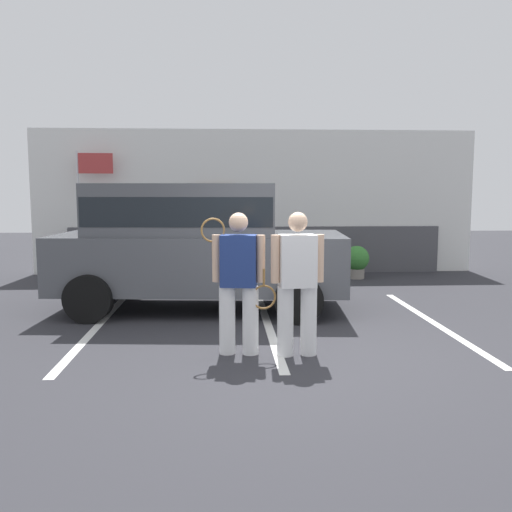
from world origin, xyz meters
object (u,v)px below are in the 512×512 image
tennis_player_woman (297,282)px  flag_pole (87,190)px  tennis_player_man (238,281)px  parked_suv (194,240)px  potted_plant_by_porch (357,260)px

tennis_player_woman → flag_pole: bearing=-62.6°
tennis_player_man → flag_pole: flag_pole is taller
tennis_player_man → flag_pole: bearing=-55.3°
tennis_player_man → tennis_player_woman: size_ratio=1.00×
flag_pole → tennis_player_man: bearing=-62.7°
parked_suv → flag_pole: size_ratio=1.68×
parked_suv → flag_pole: 4.55m
tennis_player_man → flag_pole: size_ratio=0.60×
parked_suv → flag_pole: (-2.56, 3.67, 0.82)m
flag_pole → parked_suv: bearing=-55.1°
potted_plant_by_porch → tennis_player_woman: bearing=-110.3°
potted_plant_by_porch → flag_pole: 6.23m
tennis_player_man → potted_plant_by_porch: (2.78, 5.57, -0.48)m
tennis_player_woman → flag_pole: 7.49m
parked_suv → potted_plant_by_porch: size_ratio=6.50×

